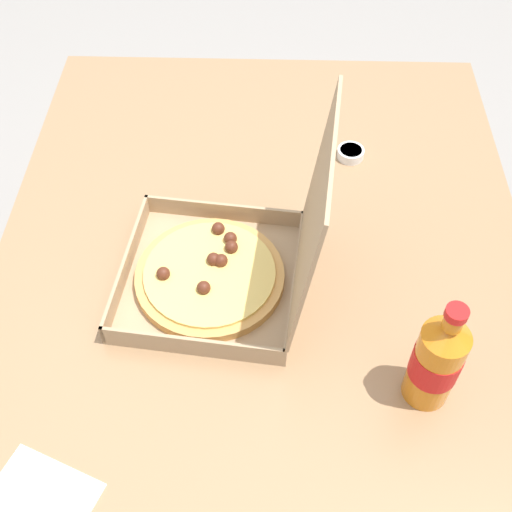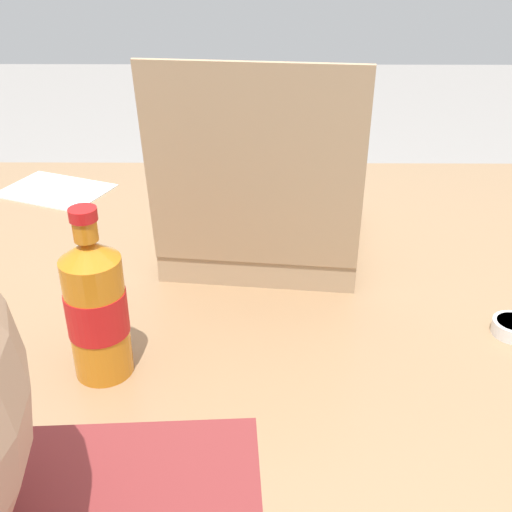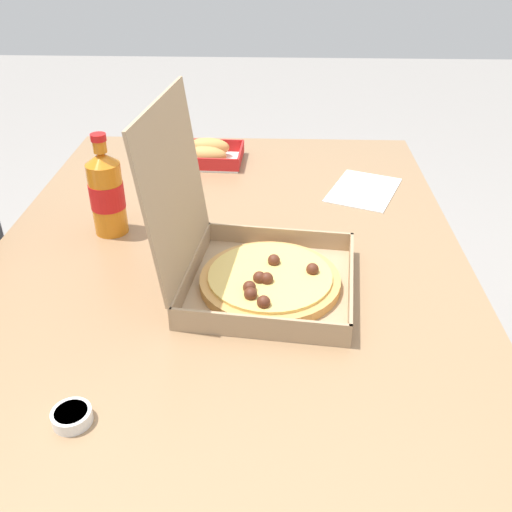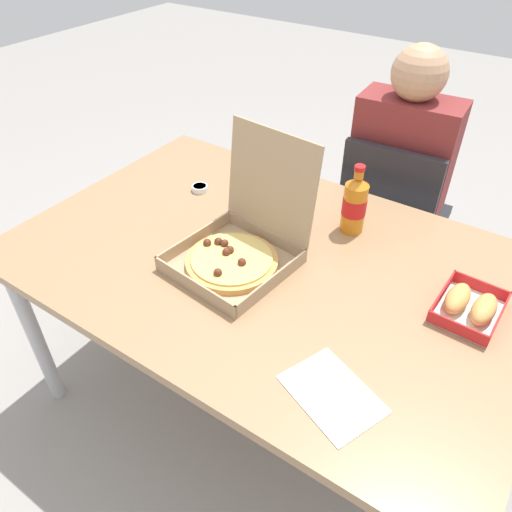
# 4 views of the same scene
# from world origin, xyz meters

# --- Properties ---
(dining_table) EXTENTS (1.49, 0.99, 0.70)m
(dining_table) POSITION_xyz_m (0.00, 0.00, 0.64)
(dining_table) COLOR #997551
(dining_table) RESTS_ON ground_plane
(pizza_box_open) EXTENTS (0.34, 0.38, 0.35)m
(pizza_box_open) POSITION_xyz_m (-0.06, -0.06, 0.75)
(pizza_box_open) COLOR tan
(pizza_box_open) RESTS_ON dining_table
(cola_bottle) EXTENTS (0.07, 0.07, 0.22)m
(cola_bottle) POSITION_xyz_m (0.15, 0.26, 0.80)
(cola_bottle) COLOR orange
(cola_bottle) RESTS_ON dining_table
(paper_menu) EXTENTS (0.25, 0.22, 0.00)m
(paper_menu) POSITION_xyz_m (0.38, -0.32, 0.70)
(paper_menu) COLOR white
(paper_menu) RESTS_ON dining_table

